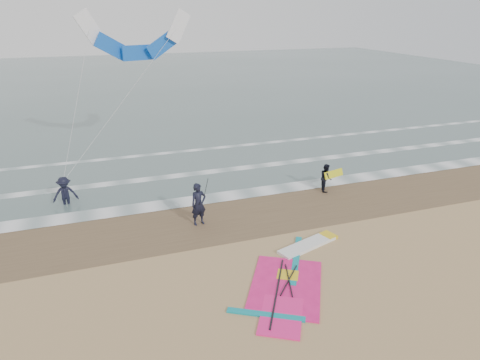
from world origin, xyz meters
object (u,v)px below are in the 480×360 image
object	(u,v)px
person_standing	(199,204)
person_wading	(64,188)
windsurf_rig	(294,274)
surf_kite	(136,40)
person_walking	(326,178)

from	to	relation	value
person_standing	person_wading	xyz separation A→B (m)	(-5.84, 4.18, -0.07)
windsurf_rig	person_wading	size ratio (longest dim) A/B	3.23
person_standing	surf_kite	distance (m)	10.77
windsurf_rig	person_wading	xyz separation A→B (m)	(-8.19, 9.30, 0.89)
windsurf_rig	person_walking	bearing A→B (deg)	52.62
windsurf_rig	surf_kite	world-z (taller)	surf_kite
windsurf_rig	person_standing	size ratio (longest dim) A/B	3.01
windsurf_rig	surf_kite	xyz separation A→B (m)	(-3.61, 13.53, 7.56)
windsurf_rig	person_standing	xyz separation A→B (m)	(-2.35, 5.11, 0.96)
person_wading	surf_kite	bearing A→B (deg)	40.23
windsurf_rig	person_walking	world-z (taller)	person_walking
person_wading	surf_kite	size ratio (longest dim) A/B	0.23
person_wading	surf_kite	distance (m)	9.13
person_walking	person_wading	xyz separation A→B (m)	(-13.27, 2.65, 0.16)
windsurf_rig	person_standing	world-z (taller)	person_standing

